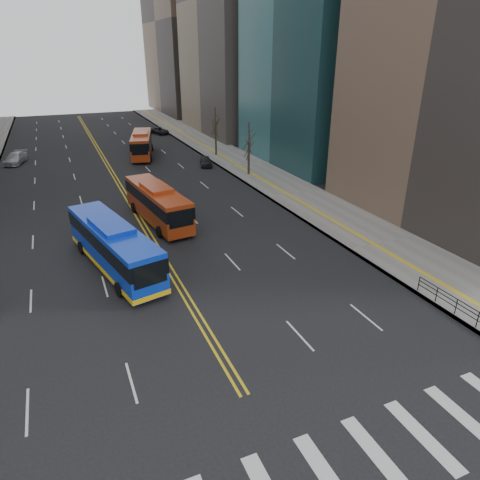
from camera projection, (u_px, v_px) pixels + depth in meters
The scene contains 10 objects.
sidewalk_right at pixel (244, 165), 59.74m from camera, with size 7.00×130.00×0.15m, color gray.
centerline at pixel (105, 161), 61.84m from camera, with size 0.55×100.00×0.01m.
pedestrian_railing at pixel (457, 304), 25.55m from camera, with size 0.06×6.06×1.02m.
street_trees at pixel (48, 165), 40.11m from camera, with size 35.20×47.20×7.60m.
blue_bus at pixel (114, 245), 30.80m from camera, with size 5.26×12.61×3.58m.
red_bus_near at pixel (157, 202), 39.33m from camera, with size 3.93×11.27×3.50m.
red_bus_far at pixel (142, 143), 64.04m from camera, with size 5.34×11.75×3.62m.
car_dark_mid at pixel (206, 161), 59.08m from camera, with size 1.52×3.79×1.29m, color black.
car_silver at pixel (16, 158), 60.27m from camera, with size 2.11×5.20×1.51m, color #ACABB1.
car_dark_far at pixel (160, 131), 81.65m from camera, with size 2.05×4.44×1.23m, color black.
Camera 1 is at (-6.22, -8.88, 14.73)m, focal length 32.00 mm.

